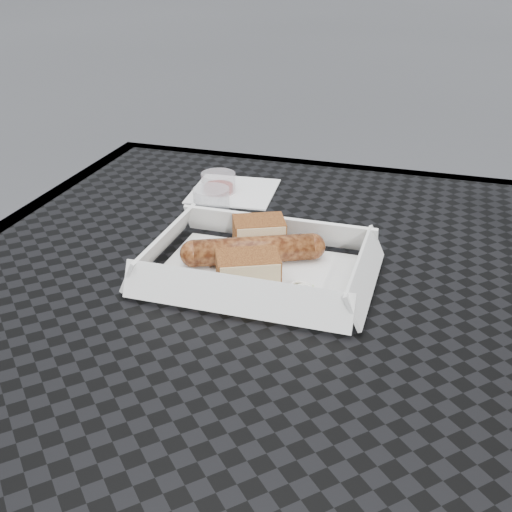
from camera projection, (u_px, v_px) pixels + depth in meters
The scene contains 9 objects.
patio_table at pixel (282, 333), 0.75m from camera, with size 0.80×0.80×0.74m.
food_tray at pixel (259, 274), 0.72m from camera, with size 0.22×0.15×0.00m, color white.
bratwurst at pixel (253, 250), 0.73m from camera, with size 0.16×0.09×0.03m.
bread_near at pixel (259, 234), 0.76m from camera, with size 0.06×0.04×0.04m, color brown.
bread_far at pixel (248, 270), 0.69m from camera, with size 0.07×0.04×0.03m, color brown.
veg_garnish at pixel (303, 296), 0.67m from camera, with size 0.03×0.03×0.00m.
napkin at pixel (234, 191), 0.94m from camera, with size 0.12×0.12×0.00m, color white.
condiment_cup_sauce at pixel (218, 183), 0.93m from camera, with size 0.05×0.05×0.03m, color maroon.
condiment_cup_empty at pixel (211, 199), 0.88m from camera, with size 0.05×0.05×0.03m, color silver.
Camera 1 is at (0.16, -0.61, 1.09)m, focal length 45.00 mm.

